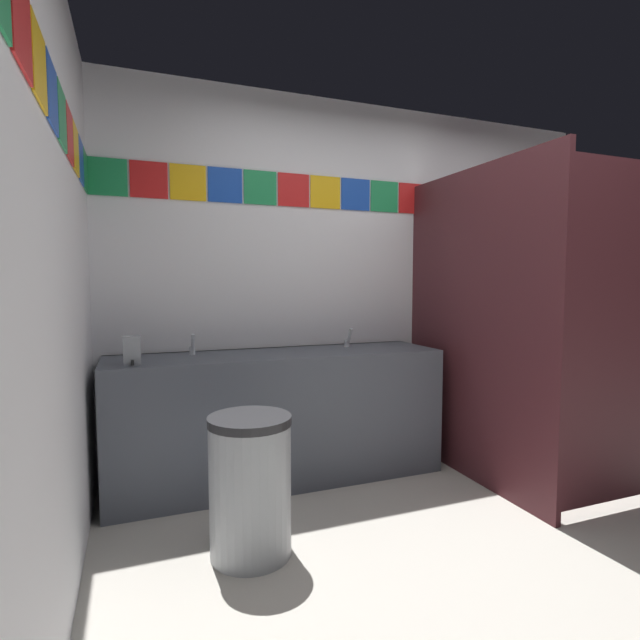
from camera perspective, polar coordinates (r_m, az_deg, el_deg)
name	(u,v)px	position (r m, az deg, el deg)	size (l,w,h in m)	color
ground_plane	(521,559)	(2.68, 22.57, -24.53)	(8.36, 8.36, 0.00)	#B2ADA3
wall_back	(367,281)	(3.70, 5.52, 4.60)	(3.80, 0.09, 2.59)	silver
wall_side	(31,278)	(1.71, -30.87, 4.23)	(0.09, 3.17, 2.59)	silver
vanity_counter	(279,415)	(3.23, -4.83, -11.03)	(2.12, 0.56, 0.83)	#4C515B
faucet_left	(193,347)	(3.12, -14.77, -3.08)	(0.04, 0.10, 0.14)	silver
faucet_right	(348,340)	(3.40, 3.33, -2.33)	(0.04, 0.10, 0.14)	silver
soap_dispenser	(132,351)	(2.85, -21.24, -3.40)	(0.09, 0.09, 0.16)	gray
stall_divider	(523,328)	(3.20, 22.79, -0.88)	(0.92, 1.43, 2.02)	#471E23
toilet	(513,414)	(3.97, 21.74, -10.19)	(0.39, 0.49, 0.74)	white
trash_bin	(250,485)	(2.43, -8.19, -18.71)	(0.39, 0.39, 0.67)	#999EA3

